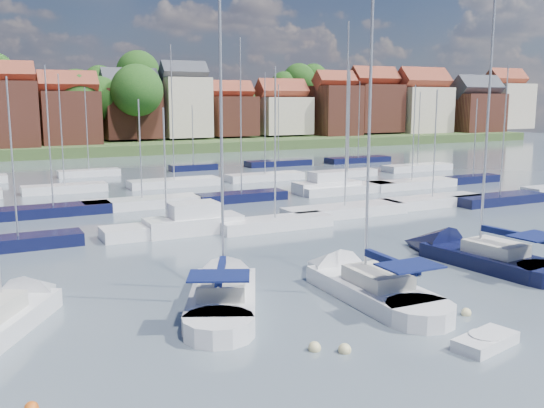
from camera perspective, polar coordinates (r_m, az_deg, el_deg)
ground at (r=64.83m, az=-8.83°, el=1.19°), size 260.00×260.00×0.00m
sailboat_left at (r=29.96m, az=-4.49°, el=-8.15°), size 7.55×11.55×15.44m
sailboat_centre at (r=31.42m, az=7.79°, el=-7.36°), size 3.34×11.79×15.92m
sailboat_navy at (r=38.39m, az=17.80°, el=-4.58°), size 4.59×12.18×16.45m
sailboat_far at (r=29.20m, az=-23.36°, el=-9.47°), size 7.83×10.46×14.01m
tender at (r=25.68m, az=19.45°, el=-12.10°), size 3.06×1.92×0.61m
buoy_b at (r=24.09m, az=6.84°, el=-13.69°), size 0.51×0.51×0.51m
buoy_c at (r=24.16m, az=4.02°, el=-13.57°), size 0.51×0.51×0.51m
buoy_d at (r=29.06m, az=17.80°, el=-9.92°), size 0.46×0.46×0.46m
buoy_e at (r=37.75m, az=16.14°, el=-5.29°), size 0.44×0.44×0.44m
marina_field at (r=60.87m, az=-5.72°, el=1.11°), size 79.62×41.41×15.93m
far_shore_town at (r=155.34m, az=-18.80°, el=7.45°), size 212.46×90.00×22.27m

